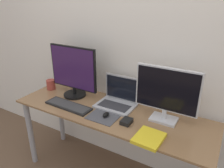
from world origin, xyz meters
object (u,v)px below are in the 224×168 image
(monitor_left, at_px, (73,72))
(monitor_right, at_px, (166,93))
(keyboard, at_px, (68,106))
(book, at_px, (149,138))
(mug, at_px, (51,85))
(power_brick, at_px, (127,121))
(mouse, at_px, (106,115))
(laptop, at_px, (118,98))

(monitor_left, distance_m, monitor_right, 0.91)
(keyboard, relative_size, book, 2.05)
(mug, relative_size, power_brick, 1.04)
(monitor_left, distance_m, keyboard, 0.33)
(monitor_left, height_order, mouse, monitor_left)
(monitor_right, bearing_deg, keyboard, -165.44)
(book, bearing_deg, power_brick, 155.29)
(monitor_right, xyz_separation_m, keyboard, (-0.81, -0.21, -0.23))
(keyboard, height_order, mouse, mouse)
(keyboard, bearing_deg, mouse, 2.52)
(power_brick, bearing_deg, monitor_right, 38.88)
(monitor_right, relative_size, keyboard, 1.08)
(laptop, bearing_deg, mug, -176.08)
(monitor_left, distance_m, mouse, 0.57)
(monitor_left, height_order, monitor_right, monitor_left)
(book, xyz_separation_m, power_brick, (-0.23, 0.10, 0.00))
(mouse, xyz_separation_m, mug, (-0.80, 0.19, 0.03))
(monitor_left, height_order, book, monitor_left)
(book, height_order, mug, mug)
(monitor_left, xyz_separation_m, laptop, (0.46, 0.05, -0.19))
(monitor_left, xyz_separation_m, power_brick, (0.67, -0.19, -0.23))
(mouse, bearing_deg, monitor_left, 158.12)
(mug, height_order, power_brick, mug)
(monitor_left, height_order, keyboard, monitor_left)
(mouse, relative_size, power_brick, 0.73)
(monitor_right, relative_size, book, 2.21)
(keyboard, relative_size, mug, 4.45)
(book, bearing_deg, monitor_left, 161.77)
(monitor_right, bearing_deg, laptop, 173.82)
(monitor_right, relative_size, laptop, 1.45)
(monitor_left, distance_m, power_brick, 0.74)
(laptop, height_order, mouse, laptop)
(monitor_left, relative_size, mug, 4.99)
(book, bearing_deg, mouse, 166.22)
(laptop, relative_size, keyboard, 0.74)
(mouse, bearing_deg, laptop, 95.63)
(monitor_left, xyz_separation_m, keyboard, (0.10, -0.21, -0.24))
(keyboard, xyz_separation_m, mouse, (0.39, 0.02, 0.01))
(mouse, relative_size, book, 0.32)
(keyboard, height_order, book, book)
(laptop, distance_m, keyboard, 0.45)
(monitor_right, distance_m, book, 0.37)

